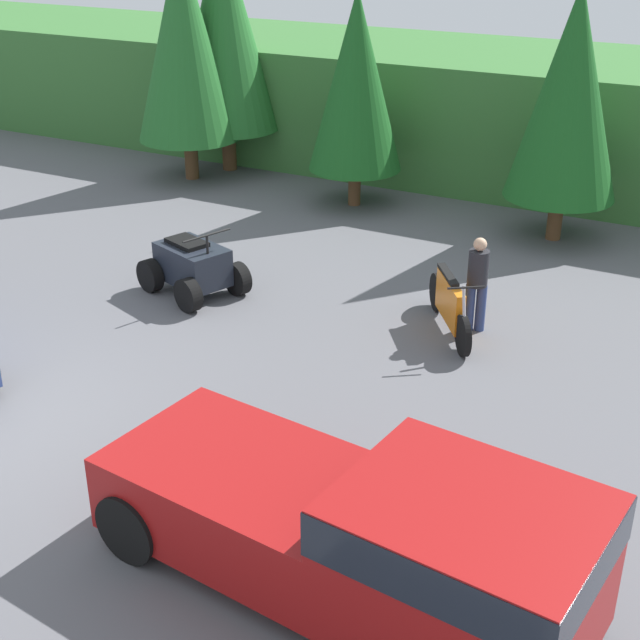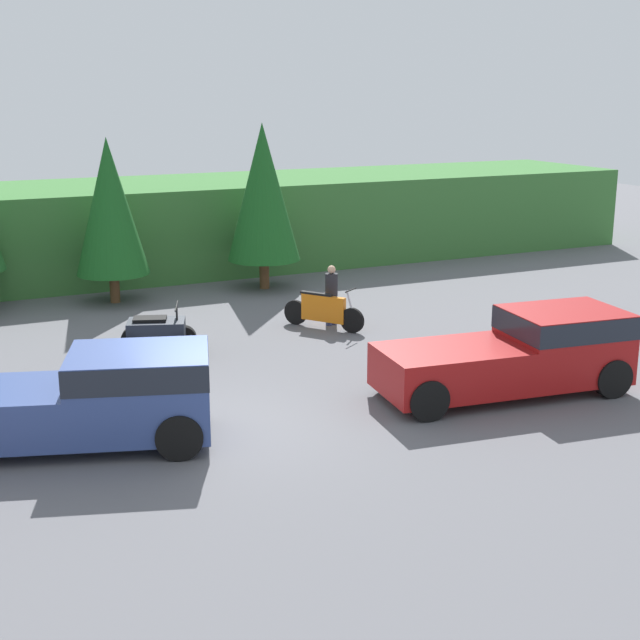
# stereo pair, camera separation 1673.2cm
# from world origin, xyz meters

# --- Properties ---
(hillside_backdrop) EXTENTS (44.00, 6.00, 3.12)m
(hillside_backdrop) POSITION_xyz_m (0.00, 16.00, 1.56)
(hillside_backdrop) COLOR #387033
(hillside_backdrop) RESTS_ON ground_plane
(tree_left) EXTENTS (2.62, 2.62, 5.96)m
(tree_left) POSITION_xyz_m (-4.13, 11.44, 3.50)
(tree_left) COLOR brown
(tree_left) RESTS_ON ground_plane
(tree_mid_left) EXTENTS (2.79, 2.79, 6.35)m
(tree_mid_left) POSITION_xyz_m (-3.72, 12.63, 3.73)
(tree_mid_left) COLOR brown
(tree_mid_left) RESTS_ON ground_plane
(tree_mid_right) EXTENTS (2.21, 2.21, 5.02)m
(tree_mid_right) POSITION_xyz_m (0.65, 11.45, 2.95)
(tree_mid_right) COLOR brown
(tree_mid_right) RESTS_ON ground_plane
(tree_right) EXTENTS (2.36, 2.36, 5.37)m
(tree_right) POSITION_xyz_m (5.56, 11.34, 3.16)
(tree_right) COLOR brown
(tree_right) RESTS_ON ground_plane
(pickup_truck_red) EXTENTS (5.63, 2.65, 1.76)m
(pickup_truck_red) POSITION_xyz_m (6.78, -0.66, 0.94)
(pickup_truck_red) COLOR maroon
(pickup_truck_red) RESTS_ON ground_plane
(dirt_bike) EXTENTS (1.51, 2.08, 1.20)m
(dirt_bike) POSITION_xyz_m (5.15, 5.93, 0.50)
(dirt_bike) COLOR black
(dirt_bike) RESTS_ON ground_plane
(quad_atv) EXTENTS (2.21, 1.88, 1.30)m
(quad_atv) POSITION_xyz_m (0.30, 5.24, 0.52)
(quad_atv) COLOR black
(quad_atv) RESTS_ON ground_plane
(rider_person) EXTENTS (0.44, 0.44, 1.69)m
(rider_person) POSITION_xyz_m (5.52, 6.19, 0.92)
(rider_person) COLOR navy
(rider_person) RESTS_ON ground_plane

